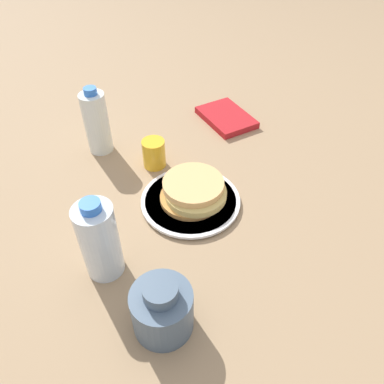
{
  "coord_description": "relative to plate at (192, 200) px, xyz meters",
  "views": [
    {
      "loc": [
        0.59,
        -0.25,
        0.64
      ],
      "look_at": [
        -0.0,
        0.0,
        0.03
      ],
      "focal_mm": 35.0,
      "sensor_mm": 36.0,
      "label": 1
    }
  ],
  "objects": [
    {
      "name": "ground_plane",
      "position": [
        0.0,
        -0.0,
        -0.01
      ],
      "size": [
        4.0,
        4.0,
        0.0
      ],
      "primitive_type": "plane",
      "color": "#9E7F5B"
    },
    {
      "name": "plate",
      "position": [
        0.0,
        0.0,
        0.0
      ],
      "size": [
        0.24,
        0.24,
        0.01
      ],
      "color": "white",
      "rests_on": "ground_plane"
    },
    {
      "name": "pancake_stack",
      "position": [
        0.0,
        0.0,
        0.03
      ],
      "size": [
        0.16,
        0.16,
        0.05
      ],
      "color": "#C98A42",
      "rests_on": "plate"
    },
    {
      "name": "juice_glass",
      "position": [
        -0.17,
        -0.04,
        0.03
      ],
      "size": [
        0.06,
        0.06,
        0.08
      ],
      "color": "yellow",
      "rests_on": "ground_plane"
    },
    {
      "name": "cream_jug",
      "position": [
        0.27,
        -0.17,
        0.04
      ],
      "size": [
        0.11,
        0.11,
        0.12
      ],
      "color": "#4C6075",
      "rests_on": "ground_plane"
    },
    {
      "name": "water_bottle_near",
      "position": [
        -0.3,
        -0.15,
        0.08
      ],
      "size": [
        0.07,
        0.07,
        0.19
      ],
      "color": "silver",
      "rests_on": "ground_plane"
    },
    {
      "name": "water_bottle_mid",
      "position": [
        0.11,
        -0.24,
        0.08
      ],
      "size": [
        0.08,
        0.08,
        0.19
      ],
      "color": "silver",
      "rests_on": "ground_plane"
    },
    {
      "name": "napkin",
      "position": [
        -0.29,
        0.24,
        0.0
      ],
      "size": [
        0.19,
        0.14,
        0.02
      ],
      "color": "red",
      "rests_on": "ground_plane"
    }
  ]
}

